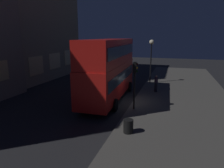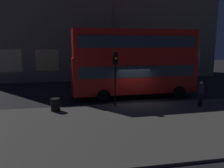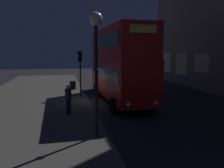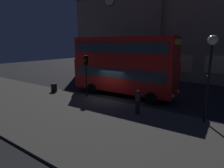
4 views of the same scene
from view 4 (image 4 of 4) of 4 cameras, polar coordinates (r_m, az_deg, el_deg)
ground_plane at (r=17.33m, az=-0.66°, el=-4.30°), size 80.00×80.00×0.00m
sidewalk_slab at (r=13.74m, az=-13.10°, el=-8.84°), size 44.00×8.70×0.12m
building_with_clock at (r=33.04m, az=4.26°, el=17.09°), size 15.01×7.96×15.53m
double_decker_bus at (r=17.87m, az=3.32°, el=6.31°), size 10.28×3.15×5.53m
traffic_light_near_kerb at (r=16.96m, az=-7.96°, el=5.03°), size 0.34×0.37×3.77m
street_lamp at (r=12.42m, az=27.90°, el=7.60°), size 0.57×0.57×5.28m
pedestrian at (r=13.13m, az=7.84°, el=-5.20°), size 0.37×0.37×1.75m
litter_bin at (r=20.02m, az=-17.23°, el=-1.03°), size 0.60×0.60×0.83m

